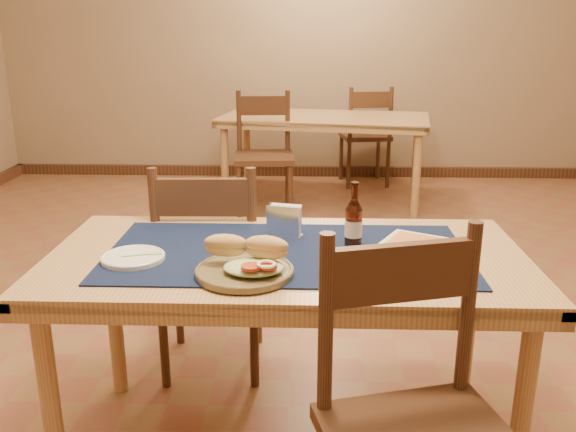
{
  "coord_description": "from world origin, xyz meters",
  "views": [
    {
      "loc": [
        0.07,
        -2.72,
        1.47
      ],
      "look_at": [
        0.0,
        -0.7,
        0.85
      ],
      "focal_mm": 38.0,
      "sensor_mm": 36.0,
      "label": 1
    }
  ],
  "objects_px": {
    "chair_main_near": "(420,432)",
    "beer_bottle": "(354,223)",
    "napkin_holder": "(284,222)",
    "main_table": "(287,276)",
    "back_table": "(325,125)",
    "sandwich_plate": "(247,265)",
    "chair_main_far": "(210,265)"
  },
  "relations": [
    {
      "from": "chair_main_near",
      "to": "sandwich_plate",
      "type": "height_order",
      "value": "chair_main_near"
    },
    {
      "from": "sandwich_plate",
      "to": "beer_bottle",
      "type": "height_order",
      "value": "beer_bottle"
    },
    {
      "from": "chair_main_near",
      "to": "beer_bottle",
      "type": "height_order",
      "value": "chair_main_near"
    },
    {
      "from": "chair_main_far",
      "to": "sandwich_plate",
      "type": "relative_size",
      "value": 3.18
    },
    {
      "from": "chair_main_far",
      "to": "napkin_holder",
      "type": "xyz_separation_m",
      "value": [
        0.33,
        -0.34,
        0.31
      ]
    },
    {
      "from": "napkin_holder",
      "to": "sandwich_plate",
      "type": "bearing_deg",
      "value": -105.09
    },
    {
      "from": "beer_bottle",
      "to": "sandwich_plate",
      "type": "bearing_deg",
      "value": -142.72
    },
    {
      "from": "napkin_holder",
      "to": "back_table",
      "type": "bearing_deg",
      "value": 85.99
    },
    {
      "from": "beer_bottle",
      "to": "napkin_holder",
      "type": "xyz_separation_m",
      "value": [
        -0.24,
        0.11,
        -0.03
      ]
    },
    {
      "from": "main_table",
      "to": "chair_main_near",
      "type": "distance_m",
      "value": 0.73
    },
    {
      "from": "back_table",
      "to": "chair_main_near",
      "type": "relative_size",
      "value": 1.87
    },
    {
      "from": "back_table",
      "to": "chair_main_far",
      "type": "height_order",
      "value": "chair_main_far"
    },
    {
      "from": "main_table",
      "to": "chair_main_far",
      "type": "height_order",
      "value": "chair_main_far"
    },
    {
      "from": "napkin_holder",
      "to": "chair_main_far",
      "type": "bearing_deg",
      "value": 134.04
    },
    {
      "from": "sandwich_plate",
      "to": "beer_bottle",
      "type": "xyz_separation_m",
      "value": [
        0.34,
        0.26,
        0.05
      ]
    },
    {
      "from": "sandwich_plate",
      "to": "chair_main_near",
      "type": "bearing_deg",
      "value": -42.67
    },
    {
      "from": "back_table",
      "to": "napkin_holder",
      "type": "height_order",
      "value": "napkin_holder"
    },
    {
      "from": "back_table",
      "to": "sandwich_plate",
      "type": "bearing_deg",
      "value": -95.18
    },
    {
      "from": "sandwich_plate",
      "to": "beer_bottle",
      "type": "distance_m",
      "value": 0.43
    },
    {
      "from": "sandwich_plate",
      "to": "napkin_holder",
      "type": "relative_size",
      "value": 2.22
    },
    {
      "from": "sandwich_plate",
      "to": "napkin_holder",
      "type": "height_order",
      "value": "same"
    },
    {
      "from": "chair_main_far",
      "to": "beer_bottle",
      "type": "height_order",
      "value": "beer_bottle"
    },
    {
      "from": "back_table",
      "to": "beer_bottle",
      "type": "height_order",
      "value": "beer_bottle"
    },
    {
      "from": "chair_main_near",
      "to": "sandwich_plate",
      "type": "distance_m",
      "value": 0.69
    },
    {
      "from": "main_table",
      "to": "back_table",
      "type": "height_order",
      "value": "same"
    },
    {
      "from": "sandwich_plate",
      "to": "napkin_holder",
      "type": "distance_m",
      "value": 0.38
    },
    {
      "from": "napkin_holder",
      "to": "beer_bottle",
      "type": "bearing_deg",
      "value": -23.79
    },
    {
      "from": "chair_main_near",
      "to": "sandwich_plate",
      "type": "xyz_separation_m",
      "value": [
        -0.46,
        0.43,
        0.27
      ]
    },
    {
      "from": "beer_bottle",
      "to": "back_table",
      "type": "bearing_deg",
      "value": 90.3
    },
    {
      "from": "back_table",
      "to": "napkin_holder",
      "type": "distance_m",
      "value": 3.2
    },
    {
      "from": "main_table",
      "to": "napkin_holder",
      "type": "height_order",
      "value": "napkin_holder"
    },
    {
      "from": "beer_bottle",
      "to": "napkin_holder",
      "type": "bearing_deg",
      "value": 156.21
    }
  ]
}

